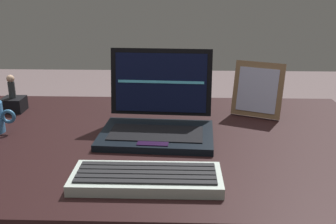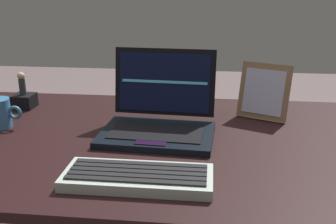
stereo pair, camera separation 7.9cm
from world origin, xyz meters
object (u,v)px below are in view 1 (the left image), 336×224
(external_keyboard, at_px, (146,178))
(figurine, at_px, (11,86))
(photo_frame, at_px, (258,90))
(laptop_front, at_px, (158,118))
(figurine_stand, at_px, (14,105))

(external_keyboard, height_order, figurine, figurine)
(photo_frame, distance_m, figurine, 0.80)
(laptop_front, distance_m, figurine_stand, 0.53)
(figurine_stand, bearing_deg, external_keyboard, -44.67)
(photo_frame, bearing_deg, figurine, 178.50)
(laptop_front, distance_m, external_keyboard, 0.30)
(figurine_stand, distance_m, figurine, 0.06)
(external_keyboard, relative_size, figurine, 4.17)
(photo_frame, relative_size, figurine_stand, 2.48)
(laptop_front, xyz_separation_m, figurine_stand, (-0.49, 0.18, -0.02))
(external_keyboard, relative_size, photo_frame, 1.86)
(figurine_stand, height_order, figurine, figurine)
(photo_frame, height_order, figurine, photo_frame)
(laptop_front, height_order, figurine, laptop_front)
(figurine_stand, bearing_deg, photo_frame, -1.50)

